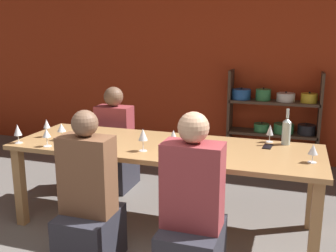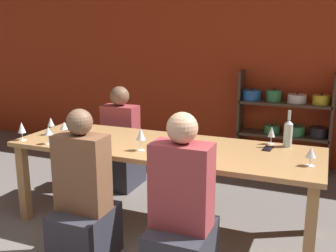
{
  "view_description": "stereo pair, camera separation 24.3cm",
  "coord_description": "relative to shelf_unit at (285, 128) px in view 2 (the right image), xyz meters",
  "views": [
    {
      "loc": [
        1.05,
        -1.61,
        1.73
      ],
      "look_at": [
        -0.02,
        1.64,
        0.93
      ],
      "focal_mm": 42.0,
      "sensor_mm": 36.0,
      "label": 1
    },
    {
      "loc": [
        1.28,
        -1.53,
        1.73
      ],
      "look_at": [
        -0.02,
        1.64,
        0.93
      ],
      "focal_mm": 42.0,
      "sensor_mm": 36.0,
      "label": 2
    }
  ],
  "objects": [
    {
      "name": "wall_back_red",
      "position": [
        -0.81,
        0.2,
        0.82
      ],
      "size": [
        8.8,
        0.06,
        2.7
      ],
      "color": "#B23819",
      "rests_on": "ground_plane"
    },
    {
      "name": "shelf_unit",
      "position": [
        0.0,
        0.0,
        0.0
      ],
      "size": [
        1.18,
        0.3,
        1.26
      ],
      "color": "#4C3828",
      "rests_on": "ground_plane"
    },
    {
      "name": "dining_table",
      "position": [
        -0.83,
        -2.09,
        0.16
      ],
      "size": [
        2.7,
        0.91,
        0.78
      ],
      "color": "#AD7F4C",
      "rests_on": "ground_plane"
    },
    {
      "name": "wine_bottle_green",
      "position": [
        0.19,
        -1.74,
        0.37
      ],
      "size": [
        0.08,
        0.08,
        0.32
      ],
      "color": "#B2C6C1",
      "rests_on": "dining_table"
    },
    {
      "name": "wine_glass_empty_a",
      "position": [
        -2.09,
        -2.44,
        0.36
      ],
      "size": [
        0.07,
        0.07,
        0.17
      ],
      "color": "white",
      "rests_on": "dining_table"
    },
    {
      "name": "wine_glass_red_a",
      "position": [
        0.4,
        -2.2,
        0.34
      ],
      "size": [
        0.07,
        0.07,
        0.14
      ],
      "color": "white",
      "rests_on": "dining_table"
    },
    {
      "name": "wine_glass_white_a",
      "position": [
        -1.78,
        -2.45,
        0.36
      ],
      "size": [
        0.07,
        0.07,
        0.16
      ],
      "color": "white",
      "rests_on": "dining_table"
    },
    {
      "name": "wine_glass_empty_b",
      "position": [
        -0.94,
        -2.32,
        0.38
      ],
      "size": [
        0.08,
        0.08,
        0.19
      ],
      "color": "white",
      "rests_on": "dining_table"
    },
    {
      "name": "wine_glass_white_b",
      "position": [
        -1.67,
        -2.1,
        0.37
      ],
      "size": [
        0.08,
        0.08,
        0.17
      ],
      "color": "white",
      "rests_on": "dining_table"
    },
    {
      "name": "wine_glass_red_b",
      "position": [
        -1.78,
        -2.23,
        0.36
      ],
      "size": [
        0.08,
        0.08,
        0.16
      ],
      "color": "white",
      "rests_on": "dining_table"
    },
    {
      "name": "wine_glass_red_c",
      "position": [
        -1.97,
        -2.18,
        0.36
      ],
      "size": [
        0.07,
        0.07,
        0.17
      ],
      "color": "white",
      "rests_on": "dining_table"
    },
    {
      "name": "wine_glass_white_c",
      "position": [
        0.04,
        -1.71,
        0.35
      ],
      "size": [
        0.07,
        0.07,
        0.16
      ],
      "color": "white",
      "rests_on": "dining_table"
    },
    {
      "name": "wine_glass_white_d",
      "position": [
        -1.2,
        -2.46,
        0.35
      ],
      "size": [
        0.07,
        0.07,
        0.15
      ],
      "color": "white",
      "rests_on": "dining_table"
    },
    {
      "name": "wine_glass_red_d",
      "position": [
        -0.72,
        -2.18,
        0.36
      ],
      "size": [
        0.07,
        0.07,
        0.17
      ],
      "color": "white",
      "rests_on": "dining_table"
    },
    {
      "name": "cell_phone",
      "position": [
        0.04,
        -1.87,
        0.25
      ],
      "size": [
        0.08,
        0.16,
        0.01
      ],
      "color": "black",
      "rests_on": "dining_table"
    },
    {
      "name": "person_near_a",
      "position": [
        -1.18,
        -2.83,
        -0.09
      ],
      "size": [
        0.39,
        0.49,
        1.21
      ],
      "color": "#2D2D38",
      "rests_on": "ground_plane"
    },
    {
      "name": "person_far_a",
      "position": [
        -1.67,
        -1.36,
        -0.1
      ],
      "size": [
        0.4,
        0.5,
        1.16
      ],
      "rotation": [
        0.0,
        0.0,
        3.14
      ],
      "color": "#2D2D38",
      "rests_on": "ground_plane"
    },
    {
      "name": "person_near_b",
      "position": [
        -0.36,
        -2.9,
        -0.07
      ],
      "size": [
        0.4,
        0.5,
        1.26
      ],
      "color": "#2D2D38",
      "rests_on": "ground_plane"
    }
  ]
}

